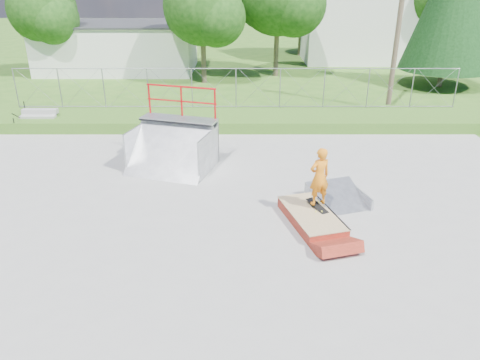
{
  "coord_description": "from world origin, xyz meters",
  "views": [
    {
      "loc": [
        0.17,
        -10.54,
        6.3
      ],
      "look_at": [
        0.18,
        1.0,
        1.1
      ],
      "focal_mm": 35.0,
      "sensor_mm": 36.0,
      "label": 1
    }
  ],
  "objects_px": {
    "quarter_pipe": "(170,133)",
    "skater": "(319,179)",
    "flat_bank_ramp": "(338,197)",
    "grind_box": "(311,218)"
  },
  "relations": [
    {
      "from": "quarter_pipe",
      "to": "flat_bank_ramp",
      "type": "relative_size",
      "value": 1.7
    },
    {
      "from": "grind_box",
      "to": "skater",
      "type": "bearing_deg",
      "value": 39.64
    },
    {
      "from": "quarter_pipe",
      "to": "flat_bank_ramp",
      "type": "distance_m",
      "value": 5.93
    },
    {
      "from": "quarter_pipe",
      "to": "skater",
      "type": "relative_size",
      "value": 1.65
    },
    {
      "from": "grind_box",
      "to": "quarter_pipe",
      "type": "distance_m",
      "value": 5.81
    },
    {
      "from": "flat_bank_ramp",
      "to": "quarter_pipe",
      "type": "bearing_deg",
      "value": 136.86
    },
    {
      "from": "grind_box",
      "to": "quarter_pipe",
      "type": "bearing_deg",
      "value": 122.88
    },
    {
      "from": "grind_box",
      "to": "flat_bank_ramp",
      "type": "relative_size",
      "value": 1.62
    },
    {
      "from": "quarter_pipe",
      "to": "skater",
      "type": "bearing_deg",
      "value": -21.45
    },
    {
      "from": "grind_box",
      "to": "quarter_pipe",
      "type": "relative_size",
      "value": 0.95
    }
  ]
}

